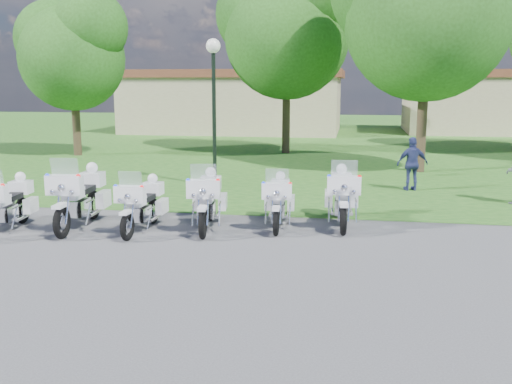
% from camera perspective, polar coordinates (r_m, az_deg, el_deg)
% --- Properties ---
extents(ground, '(100.00, 100.00, 0.00)m').
position_cam_1_polar(ground, '(11.14, -1.38, -5.93)').
color(ground, '#4D4D52').
rests_on(ground, ground).
extents(grass_lawn, '(100.00, 48.00, 0.01)m').
position_cam_1_polar(grass_lawn, '(37.66, 6.62, 5.80)').
color(grass_lawn, '#225E1D').
rests_on(grass_lawn, ground).
extents(motorcycle_1, '(0.89, 2.19, 1.47)m').
position_cam_1_polar(motorcycle_1, '(13.70, -23.56, -1.02)').
color(motorcycle_1, black).
rests_on(motorcycle_1, ground).
extents(motorcycle_2, '(0.93, 2.50, 1.68)m').
position_cam_1_polar(motorcycle_2, '(13.47, -17.15, -0.42)').
color(motorcycle_2, black).
rests_on(motorcycle_2, ground).
extents(motorcycle_3, '(0.70, 2.12, 1.42)m').
position_cam_1_polar(motorcycle_3, '(12.82, -11.27, -1.17)').
color(motorcycle_3, black).
rests_on(motorcycle_3, ground).
extents(motorcycle_4, '(0.96, 2.31, 1.56)m').
position_cam_1_polar(motorcycle_4, '(12.83, -4.86, -0.73)').
color(motorcycle_4, black).
rests_on(motorcycle_4, ground).
extents(motorcycle_5, '(0.78, 2.12, 1.42)m').
position_cam_1_polar(motorcycle_5, '(12.97, 2.27, -0.84)').
color(motorcycle_5, black).
rests_on(motorcycle_5, ground).
extents(motorcycle_6, '(0.85, 2.38, 1.60)m').
position_cam_1_polar(motorcycle_6, '(13.25, 8.61, -0.38)').
color(motorcycle_6, black).
rests_on(motorcycle_6, ground).
extents(lamp_post, '(0.44, 0.44, 4.55)m').
position_cam_1_polar(lamp_post, '(17.75, -4.26, 11.38)').
color(lamp_post, black).
rests_on(lamp_post, ground).
extents(tree_0, '(5.40, 4.61, 7.20)m').
position_cam_1_polar(tree_0, '(27.19, -17.98, 13.53)').
color(tree_0, '#38281C').
rests_on(tree_0, ground).
extents(tree_1, '(6.63, 5.66, 8.84)m').
position_cam_1_polar(tree_1, '(26.93, 3.01, 16.37)').
color(tree_1, '#38281C').
rests_on(tree_1, ground).
extents(tree_2, '(6.84, 5.84, 9.12)m').
position_cam_1_polar(tree_2, '(21.99, 16.68, 17.73)').
color(tree_2, '#38281C').
rests_on(tree_2, ground).
extents(building_west, '(14.56, 8.32, 4.10)m').
position_cam_1_polar(building_west, '(39.33, -2.10, 9.08)').
color(building_west, tan).
rests_on(building_west, ground).
extents(building_east, '(11.44, 7.28, 4.10)m').
position_cam_1_polar(building_east, '(41.46, 22.46, 8.37)').
color(building_east, tan).
rests_on(building_east, ground).
extents(bystander_c, '(1.02, 0.62, 1.63)m').
position_cam_1_polar(bystander_c, '(17.92, 15.36, 2.71)').
color(bystander_c, navy).
rests_on(bystander_c, ground).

